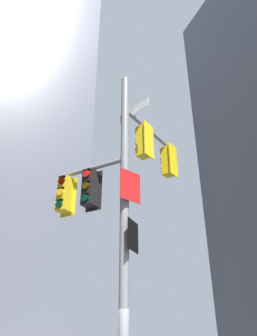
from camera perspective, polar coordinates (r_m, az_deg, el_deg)
The scene contains 2 objects.
building_mid_block at distance 39.87m, azimuth -19.74°, elevation 3.20°, with size 14.82×14.82×43.23m, color slate.
signal_pole_assembly at distance 8.87m, azimuth -1.09°, elevation -3.90°, with size 3.77×2.28×8.90m.
Camera 1 is at (-2.98, -6.89, 1.79)m, focal length 35.49 mm.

